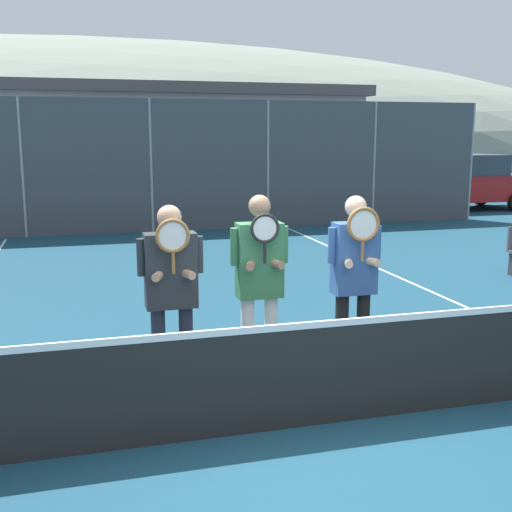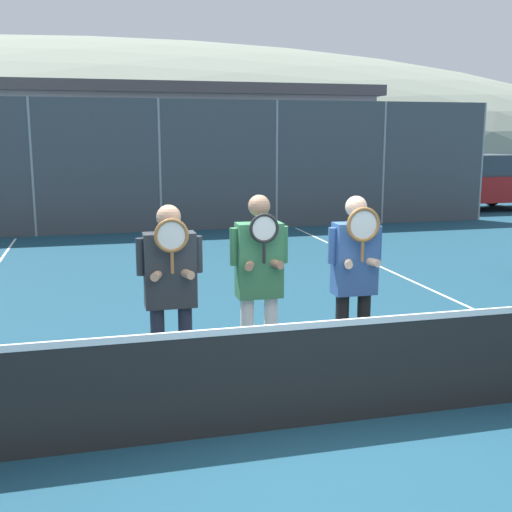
{
  "view_description": "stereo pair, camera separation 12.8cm",
  "coord_description": "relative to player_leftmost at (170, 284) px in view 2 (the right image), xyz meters",
  "views": [
    {
      "loc": [
        -1.78,
        -4.72,
        2.41
      ],
      "look_at": [
        -0.15,
        1.11,
        1.26
      ],
      "focal_mm": 45.0,
      "sensor_mm": 36.0,
      "label": 1
    },
    {
      "loc": [
        -1.65,
        -4.76,
        2.41
      ],
      "look_at": [
        -0.15,
        1.11,
        1.26
      ],
      "focal_mm": 45.0,
      "sensor_mm": 36.0,
      "label": 2
    }
  ],
  "objects": [
    {
      "name": "car_left_of_center",
      "position": [
        1.46,
        12.28,
        -0.14
      ],
      "size": [
        4.2,
        1.91,
        1.85
      ],
      "color": "black",
      "rests_on": "ground_plane"
    },
    {
      "name": "hill_distant",
      "position": [
        1.0,
        55.54,
        -1.07
      ],
      "size": [
        104.87,
        58.26,
        20.39
      ],
      "color": "gray",
      "rests_on": "ground_plane"
    },
    {
      "name": "clubhouse_building",
      "position": [
        -0.4,
        17.91,
        0.99
      ],
      "size": [
        19.44,
        5.5,
        4.07
      ],
      "color": "#9EA3A8",
      "rests_on": "ground_plane"
    },
    {
      "name": "car_right_of_center",
      "position": [
        11.19,
        12.63,
        -0.17
      ],
      "size": [
        4.45,
        2.07,
        1.77
      ],
      "color": "maroon",
      "rests_on": "ground_plane"
    },
    {
      "name": "player_center_right",
      "position": [
        1.78,
        -0.04,
        0.01
      ],
      "size": [
        0.55,
        0.34,
        1.84
      ],
      "color": "black",
      "rests_on": "ground_plane"
    },
    {
      "name": "court_line_right_sideline",
      "position": [
        4.45,
        2.08,
        -1.07
      ],
      "size": [
        0.05,
        16.0,
        0.01
      ],
      "primitive_type": "cube",
      "color": "white",
      "rests_on": "ground_plane"
    },
    {
      "name": "player_leftmost",
      "position": [
        0.0,
        0.0,
        0.0
      ],
      "size": [
        0.6,
        0.34,
        1.79
      ],
      "color": "#232838",
      "rests_on": "ground_plane"
    },
    {
      "name": "ground_plane",
      "position": [
        1.0,
        -0.92,
        -1.07
      ],
      "size": [
        120.0,
        120.0,
        0.0
      ],
      "primitive_type": "plane",
      "color": "navy"
    },
    {
      "name": "car_center",
      "position": [
        6.26,
        12.24,
        -0.18
      ],
      "size": [
        4.42,
        1.98,
        1.74
      ],
      "color": "slate",
      "rests_on": "ground_plane"
    },
    {
      "name": "tennis_net",
      "position": [
        1.0,
        -0.92,
        -0.6
      ],
      "size": [
        9.27,
        0.09,
        1.01
      ],
      "color": "gray",
      "rests_on": "ground_plane"
    },
    {
      "name": "player_center_left",
      "position": [
        0.84,
        0.02,
        0.02
      ],
      "size": [
        0.56,
        0.34,
        1.86
      ],
      "color": "white",
      "rests_on": "ground_plane"
    },
    {
      "name": "fence_back",
      "position": [
        1.0,
        10.37,
        0.56
      ],
      "size": [
        18.08,
        0.06,
        3.26
      ],
      "color": "gray",
      "rests_on": "ground_plane"
    }
  ]
}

